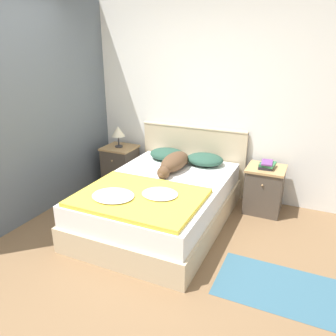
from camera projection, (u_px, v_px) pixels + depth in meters
ground_plane at (106, 269)px, 3.07m from camera, size 16.00×16.00×0.00m
wall_back at (190, 100)px, 4.43m from camera, size 9.00×0.06×2.55m
wall_side_left at (54, 105)px, 4.06m from camera, size 0.06×3.10×2.55m
bed at (161, 202)px, 3.82m from camera, size 1.42×2.03×0.51m
headboard at (193, 157)px, 4.61m from camera, size 1.50×0.06×0.95m
nightstand_left at (121, 165)px, 4.88m from camera, size 0.45×0.45×0.58m
nightstand_right at (264, 189)px, 4.06m from camera, size 0.45×0.45×0.58m
pillow_left at (167, 154)px, 4.46m from camera, size 0.48×0.40×0.14m
pillow_right at (205, 159)px, 4.25m from camera, size 0.48×0.40×0.14m
quilt at (138, 197)px, 3.29m from camera, size 1.24×0.94×0.08m
dog at (174, 163)px, 4.04m from camera, size 0.26×0.82×0.21m
book_stack at (267, 165)px, 3.94m from camera, size 0.20×0.24×0.08m
table_lamp at (118, 132)px, 4.69m from camera, size 0.19×0.19×0.31m
rug at (284, 289)px, 2.81m from camera, size 1.15×0.65×0.00m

